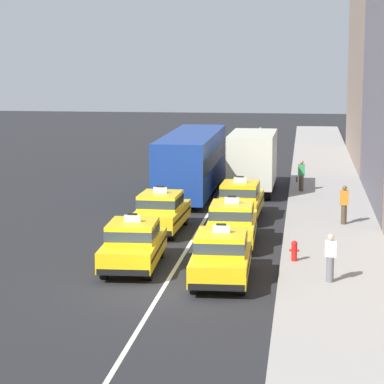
{
  "coord_description": "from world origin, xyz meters",
  "views": [
    {
      "loc": [
        4.34,
        -25.62,
        7.4
      ],
      "look_at": [
        -0.53,
        11.34,
        1.3
      ],
      "focal_mm": 79.94,
      "sensor_mm": 36.0,
      "label": 1
    }
  ],
  "objects_px": {
    "taxi_left_fourth": "(212,156)",
    "pedestrian_by_storefront": "(330,258)",
    "taxi_right_nearest": "(221,256)",
    "box_truck_right_fourth": "(254,159)",
    "bus_left_third": "(192,160)",
    "pedestrian_near_crosswalk": "(301,176)",
    "taxi_right_second": "(232,223)",
    "pedestrian_mid_block": "(344,205)",
    "taxi_right_third": "(240,200)",
    "taxi_left_nearest": "(133,244)",
    "fire_hydrant": "(294,250)",
    "taxi_left_second": "(161,211)"
  },
  "relations": [
    {
      "from": "pedestrian_near_crosswalk",
      "to": "pedestrian_by_storefront",
      "type": "relative_size",
      "value": 1.05
    },
    {
      "from": "taxi_left_nearest",
      "to": "taxi_right_third",
      "type": "bearing_deg",
      "value": 72.31
    },
    {
      "from": "taxi_right_nearest",
      "to": "taxi_right_second",
      "type": "relative_size",
      "value": 1.0
    },
    {
      "from": "taxi_left_second",
      "to": "taxi_left_fourth",
      "type": "distance_m",
      "value": 19.15
    },
    {
      "from": "box_truck_right_fourth",
      "to": "fire_hydrant",
      "type": "relative_size",
      "value": 9.57
    },
    {
      "from": "box_truck_right_fourth",
      "to": "fire_hydrant",
      "type": "height_order",
      "value": "box_truck_right_fourth"
    },
    {
      "from": "pedestrian_near_crosswalk",
      "to": "taxi_right_nearest",
      "type": "bearing_deg",
      "value": -97.8
    },
    {
      "from": "taxi_left_nearest",
      "to": "bus_left_third",
      "type": "relative_size",
      "value": 0.41
    },
    {
      "from": "taxi_left_fourth",
      "to": "pedestrian_by_storefront",
      "type": "relative_size",
      "value": 2.94
    },
    {
      "from": "taxi_right_nearest",
      "to": "taxi_left_fourth",
      "type": "bearing_deg",
      "value": 96.77
    },
    {
      "from": "box_truck_right_fourth",
      "to": "taxi_right_second",
      "type": "bearing_deg",
      "value": -90.29
    },
    {
      "from": "box_truck_right_fourth",
      "to": "taxi_left_nearest",
      "type": "bearing_deg",
      "value": -100.52
    },
    {
      "from": "taxi_left_fourth",
      "to": "pedestrian_by_storefront",
      "type": "distance_m",
      "value": 27.56
    },
    {
      "from": "taxi_left_fourth",
      "to": "pedestrian_near_crosswalk",
      "type": "relative_size",
      "value": 2.81
    },
    {
      "from": "taxi_right_nearest",
      "to": "fire_hydrant",
      "type": "relative_size",
      "value": 6.31
    },
    {
      "from": "taxi_left_second",
      "to": "taxi_right_nearest",
      "type": "bearing_deg",
      "value": -66.49
    },
    {
      "from": "taxi_left_second",
      "to": "pedestrian_by_storefront",
      "type": "xyz_separation_m",
      "value": [
        6.76,
        -7.59,
        0.06
      ]
    },
    {
      "from": "taxi_right_third",
      "to": "fire_hydrant",
      "type": "xyz_separation_m",
      "value": [
        2.53,
        -8.2,
        -0.33
      ]
    },
    {
      "from": "taxi_right_nearest",
      "to": "taxi_right_second",
      "type": "height_order",
      "value": "same"
    },
    {
      "from": "taxi_right_nearest",
      "to": "taxi_left_nearest",
      "type": "bearing_deg",
      "value": 157.01
    },
    {
      "from": "bus_left_third",
      "to": "pedestrian_near_crosswalk",
      "type": "relative_size",
      "value": 6.85
    },
    {
      "from": "taxi_right_second",
      "to": "pedestrian_by_storefront",
      "type": "distance_m",
      "value": 6.61
    },
    {
      "from": "taxi_right_second",
      "to": "pedestrian_mid_block",
      "type": "relative_size",
      "value": 2.76
    },
    {
      "from": "taxi_left_second",
      "to": "box_truck_right_fourth",
      "type": "bearing_deg",
      "value": 73.41
    },
    {
      "from": "taxi_left_fourth",
      "to": "pedestrian_by_storefront",
      "type": "height_order",
      "value": "taxi_left_fourth"
    },
    {
      "from": "pedestrian_near_crosswalk",
      "to": "taxi_left_nearest",
      "type": "bearing_deg",
      "value": -108.72
    },
    {
      "from": "taxi_right_third",
      "to": "fire_hydrant",
      "type": "relative_size",
      "value": 6.31
    },
    {
      "from": "taxi_left_nearest",
      "to": "fire_hydrant",
      "type": "distance_m",
      "value": 5.66
    },
    {
      "from": "bus_left_third",
      "to": "box_truck_right_fourth",
      "type": "relative_size",
      "value": 1.6
    },
    {
      "from": "bus_left_third",
      "to": "pedestrian_by_storefront",
      "type": "relative_size",
      "value": 7.18
    },
    {
      "from": "taxi_right_nearest",
      "to": "taxi_right_second",
      "type": "xyz_separation_m",
      "value": [
        -0.12,
        5.43,
        0.0
      ]
    },
    {
      "from": "taxi_left_fourth",
      "to": "box_truck_right_fourth",
      "type": "distance_m",
      "value": 8.99
    },
    {
      "from": "taxi_left_second",
      "to": "taxi_left_fourth",
      "type": "height_order",
      "value": "same"
    },
    {
      "from": "taxi_left_second",
      "to": "taxi_left_fourth",
      "type": "xyz_separation_m",
      "value": [
        0.1,
        19.15,
        0.0
      ]
    },
    {
      "from": "box_truck_right_fourth",
      "to": "pedestrian_by_storefront",
      "type": "distance_m",
      "value": 18.71
    },
    {
      "from": "taxi_left_fourth",
      "to": "pedestrian_near_crosswalk",
      "type": "distance_m",
      "value": 10.25
    },
    {
      "from": "taxi_right_second",
      "to": "taxi_right_third",
      "type": "relative_size",
      "value": 1.0
    },
    {
      "from": "taxi_right_nearest",
      "to": "pedestrian_near_crosswalk",
      "type": "height_order",
      "value": "taxi_right_nearest"
    },
    {
      "from": "taxi_right_third",
      "to": "pedestrian_near_crosswalk",
      "type": "relative_size",
      "value": 2.82
    },
    {
      "from": "taxi_right_third",
      "to": "pedestrian_by_storefront",
      "type": "distance_m",
      "value": 11.45
    },
    {
      "from": "taxi_right_nearest",
      "to": "box_truck_right_fourth",
      "type": "bearing_deg",
      "value": 90.16
    },
    {
      "from": "taxi_left_second",
      "to": "pedestrian_mid_block",
      "type": "distance_m",
      "value": 7.84
    },
    {
      "from": "pedestrian_near_crosswalk",
      "to": "taxi_right_second",
      "type": "bearing_deg",
      "value": -101.59
    },
    {
      "from": "box_truck_right_fourth",
      "to": "taxi_left_second",
      "type": "bearing_deg",
      "value": -106.59
    },
    {
      "from": "taxi_left_second",
      "to": "taxi_right_nearest",
      "type": "distance_m",
      "value": 8.17
    },
    {
      "from": "taxi_right_second",
      "to": "pedestrian_mid_block",
      "type": "xyz_separation_m",
      "value": [
        4.46,
        3.99,
        0.12
      ]
    },
    {
      "from": "taxi_left_nearest",
      "to": "pedestrian_by_storefront",
      "type": "height_order",
      "value": "taxi_left_nearest"
    },
    {
      "from": "bus_left_third",
      "to": "taxi_left_fourth",
      "type": "bearing_deg",
      "value": 89.56
    },
    {
      "from": "taxi_right_nearest",
      "to": "box_truck_right_fourth",
      "type": "relative_size",
      "value": 0.66
    },
    {
      "from": "taxi_left_nearest",
      "to": "pedestrian_mid_block",
      "type": "height_order",
      "value": "taxi_left_nearest"
    }
  ]
}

